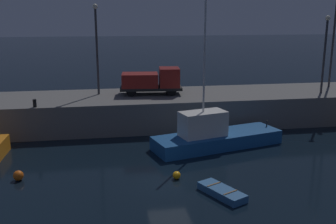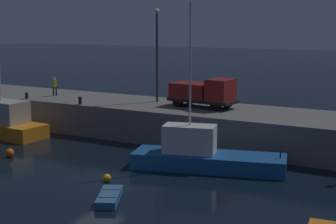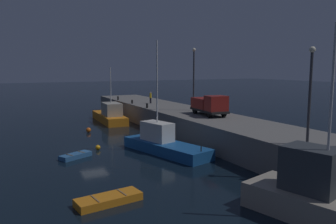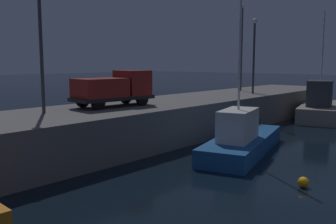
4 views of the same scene
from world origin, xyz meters
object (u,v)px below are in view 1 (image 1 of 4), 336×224
object	(u,v)px
fishing_boat_white	(214,135)
lamp_post_central	(334,35)
rowboat_white_mid	(222,192)
bollard_east	(35,103)
lamp_post_west	(97,42)
utility_truck	(152,81)
lamp_post_east	(325,48)
mooring_buoy_near	(177,175)
mooring_buoy_mid	(18,176)

from	to	relation	value
fishing_boat_white	lamp_post_central	size ratio (longest dim) A/B	1.21
rowboat_white_mid	bollard_east	world-z (taller)	bollard_east
lamp_post_west	utility_truck	size ratio (longest dim) A/B	1.39
rowboat_white_mid	lamp_post_west	distance (m)	19.11
rowboat_white_mid	fishing_boat_white	bearing A→B (deg)	77.55
rowboat_white_mid	lamp_post_east	bearing A→B (deg)	45.47
fishing_boat_white	bollard_east	world-z (taller)	fishing_boat_white
lamp_post_west	mooring_buoy_near	bearing A→B (deg)	-71.57
lamp_post_west	lamp_post_central	world-z (taller)	lamp_post_central
fishing_boat_white	mooring_buoy_near	size ratio (longest dim) A/B	22.01
rowboat_white_mid	bollard_east	distance (m)	16.93
mooring_buoy_near	lamp_post_east	size ratio (longest dim) A/B	0.07
rowboat_white_mid	bollard_east	size ratio (longest dim) A/B	4.99
lamp_post_west	mooring_buoy_mid	bearing A→B (deg)	-111.04
rowboat_white_mid	lamp_post_central	xyz separation A→B (m)	(15.97, 16.52, 7.53)
mooring_buoy_mid	lamp_post_west	xyz separation A→B (m)	(4.81, 12.50, 6.98)
fishing_boat_white	utility_truck	size ratio (longest dim) A/B	1.88
mooring_buoy_near	bollard_east	size ratio (longest dim) A/B	0.78
fishing_boat_white	lamp_post_central	bearing A→B (deg)	30.94
lamp_post_central	bollard_east	world-z (taller)	lamp_post_central
lamp_post_west	bollard_east	size ratio (longest dim) A/B	12.65
mooring_buoy_near	lamp_post_central	bearing A→B (deg)	37.67
mooring_buoy_mid	utility_truck	xyz separation A→B (m)	(9.61, 11.73, 3.57)
mooring_buoy_near	bollard_east	distance (m)	13.68
lamp_post_central	bollard_east	xyz separation A→B (m)	(-27.52, -4.46, -4.77)
fishing_boat_white	utility_truck	xyz separation A→B (m)	(-3.62, 7.68, 2.97)
mooring_buoy_mid	utility_truck	size ratio (longest dim) A/B	0.11
mooring_buoy_mid	bollard_east	xyz separation A→B (m)	(-0.09, 8.10, 2.66)
lamp_post_west	lamp_post_central	distance (m)	22.62
fishing_boat_white	mooring_buoy_mid	world-z (taller)	fishing_boat_white
rowboat_white_mid	lamp_post_east	world-z (taller)	lamp_post_east
fishing_boat_white	mooring_buoy_near	xyz separation A→B (m)	(-3.81, -5.39, -0.67)
mooring_buoy_mid	lamp_post_central	distance (m)	31.07
utility_truck	bollard_east	world-z (taller)	utility_truck
fishing_boat_white	mooring_buoy_near	world-z (taller)	fishing_boat_white
lamp_post_west	utility_truck	distance (m)	5.94
lamp_post_central	utility_truck	xyz separation A→B (m)	(-17.82, -0.83, -3.86)
bollard_east	rowboat_white_mid	bearing A→B (deg)	-46.22
rowboat_white_mid	lamp_post_central	world-z (taller)	lamp_post_central
mooring_buoy_near	lamp_post_west	distance (m)	16.20
mooring_buoy_mid	lamp_post_east	world-z (taller)	lamp_post_east
fishing_boat_white	lamp_post_central	xyz separation A→B (m)	(14.20, 8.51, 6.83)
fishing_boat_white	lamp_post_west	xyz separation A→B (m)	(-8.42, 8.44, 6.37)
mooring_buoy_near	utility_truck	distance (m)	13.57
mooring_buoy_mid	mooring_buoy_near	bearing A→B (deg)	-8.10
mooring_buoy_near	mooring_buoy_mid	bearing A→B (deg)	171.90
utility_truck	mooring_buoy_mid	bearing A→B (deg)	-129.32
mooring_buoy_near	mooring_buoy_mid	xyz separation A→B (m)	(-9.42, 1.34, 0.06)
mooring_buoy_near	lamp_post_west	xyz separation A→B (m)	(-4.61, 13.84, 7.04)
lamp_post_west	lamp_post_central	bearing A→B (deg)	0.17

